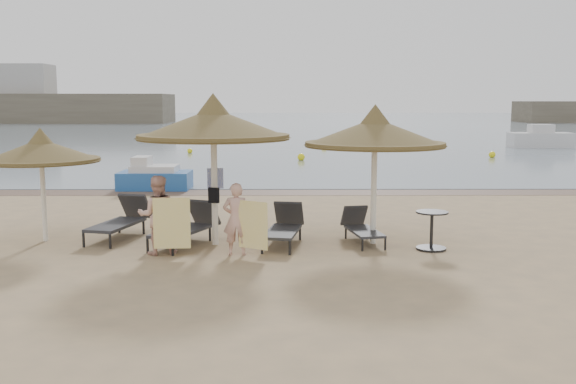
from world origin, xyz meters
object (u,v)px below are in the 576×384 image
at_px(lounger_near_left, 188,225).
at_px(pedal_boat, 154,177).
at_px(lounger_near_right, 284,226).
at_px(person_left, 157,209).
at_px(palapa_right, 375,133).
at_px(palapa_left, 41,151).
at_px(palapa_center, 213,125).
at_px(person_right, 236,213).
at_px(side_table, 431,232).
at_px(lounger_far_right, 361,227).
at_px(lounger_far_left, 122,219).

xyz_separation_m(lounger_near_left, pedal_boat, (-2.50, 8.76, 0.02)).
height_order(lounger_near_right, person_left, person_left).
xyz_separation_m(palapa_right, pedal_boat, (-6.54, 8.75, -1.98)).
height_order(palapa_left, palapa_center, palapa_center).
xyz_separation_m(person_left, person_right, (1.60, -0.08, -0.08)).
relative_size(side_table, person_left, 0.43).
relative_size(palapa_left, person_left, 1.36).
distance_m(palapa_left, lounger_near_left, 3.61).
bearing_deg(lounger_near_left, person_left, -93.31).
distance_m(palapa_center, lounger_far_right, 3.93).
distance_m(palapa_right, person_right, 3.46).
bearing_deg(pedal_boat, lounger_far_left, -83.25).
bearing_deg(lounger_far_left, person_right, -17.96).
relative_size(palapa_left, lounger_far_right, 1.47).
bearing_deg(lounger_near_right, lounger_far_left, 179.39).
distance_m(lounger_near_left, lounger_far_right, 3.81).
bearing_deg(side_table, lounger_far_right, 150.89).
xyz_separation_m(lounger_near_left, lounger_far_right, (3.80, 0.19, -0.07)).
bearing_deg(palapa_right, lounger_near_left, -179.79).
distance_m(side_table, pedal_boat, 12.10).
distance_m(palapa_right, lounger_near_left, 4.51).
relative_size(person_right, pedal_boat, 0.69).
distance_m(palapa_left, pedal_boat, 8.65).
distance_m(lounger_near_left, person_left, 1.18).
distance_m(lounger_far_left, lounger_far_right, 5.43).
xyz_separation_m(palapa_right, lounger_far_left, (-5.65, 0.66, -1.99)).
xyz_separation_m(palapa_right, lounger_far_right, (-0.24, 0.18, -2.08)).
bearing_deg(person_left, lounger_near_right, -170.26).
relative_size(palapa_right, pedal_boat, 1.23).
xyz_separation_m(palapa_center, lounger_near_left, (-0.60, 0.09, -2.19)).
relative_size(lounger_near_left, person_left, 1.13).
distance_m(lounger_near_left, person_right, 1.59).
xyz_separation_m(palapa_left, lounger_far_left, (1.61, 0.39, -1.59)).
relative_size(lounger_far_left, person_right, 1.27).
height_order(lounger_near_left, lounger_near_right, lounger_near_left).
bearing_deg(palapa_right, lounger_near_right, -179.59).
xyz_separation_m(palapa_right, person_left, (-4.51, -0.96, -1.48)).
bearing_deg(lounger_near_left, lounger_far_right, 25.89).
xyz_separation_m(palapa_center, person_left, (-1.07, -0.86, -1.66)).
bearing_deg(lounger_far_right, lounger_near_left, 172.28).
relative_size(lounger_far_left, lounger_near_right, 1.10).
distance_m(palapa_left, palapa_center, 3.88).
xyz_separation_m(palapa_left, person_right, (4.35, -1.31, -1.15)).
height_order(palapa_center, side_table, palapa_center).
xyz_separation_m(lounger_far_right, side_table, (1.38, -0.77, 0.05)).
height_order(palapa_center, lounger_far_right, palapa_center).
relative_size(palapa_right, person_right, 1.78).
xyz_separation_m(palapa_left, lounger_far_right, (7.02, -0.09, -1.67)).
height_order(lounger_near_right, person_right, person_right).
distance_m(lounger_far_left, lounger_near_right, 3.77).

